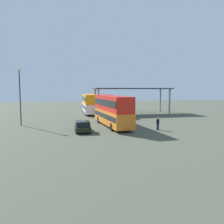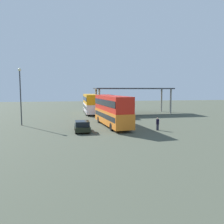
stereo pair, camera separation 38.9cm
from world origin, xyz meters
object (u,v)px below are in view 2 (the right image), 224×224
(double_decker_near_canopy, at_px, (91,103))
(lamppost_tall, at_px, (20,90))
(parked_hatchback, at_px, (82,126))
(pedestrian_waiting, at_px, (158,124))
(double_decker_main, at_px, (112,110))
(double_decker_mid_row, at_px, (108,104))

(double_decker_near_canopy, bearing_deg, lamppost_tall, 141.44)
(parked_hatchback, xyz_separation_m, lamppost_tall, (-8.32, 6.64, 4.44))
(double_decker_near_canopy, height_order, pedestrian_waiting, double_decker_near_canopy)
(lamppost_tall, bearing_deg, pedestrian_waiting, -22.37)
(double_decker_main, bearing_deg, parked_hatchback, 123.93)
(double_decker_main, bearing_deg, double_decker_near_canopy, -0.68)
(pedestrian_waiting, bearing_deg, lamppost_tall, 39.01)
(lamppost_tall, bearing_deg, parked_hatchback, -38.59)
(double_decker_near_canopy, distance_m, pedestrian_waiting, 22.38)
(parked_hatchback, xyz_separation_m, double_decker_mid_row, (6.30, 18.37, 1.53))
(parked_hatchback, relative_size, double_decker_near_canopy, 0.33)
(double_decker_mid_row, xyz_separation_m, lamppost_tall, (-14.62, -11.73, 2.91))
(parked_hatchback, xyz_separation_m, pedestrian_waiting, (9.47, -0.68, 0.14))
(parked_hatchback, height_order, pedestrian_waiting, pedestrian_waiting)
(double_decker_near_canopy, bearing_deg, double_decker_mid_row, -124.05)
(double_decker_near_canopy, height_order, lamppost_tall, lamppost_tall)
(parked_hatchback, xyz_separation_m, double_decker_near_canopy, (2.93, 20.67, 1.59))
(double_decker_main, distance_m, parked_hatchback, 5.93)
(double_decker_main, height_order, lamppost_tall, lamppost_tall)
(double_decker_main, bearing_deg, lamppost_tall, 71.04)
(lamppost_tall, bearing_deg, double_decker_mid_row, 38.74)
(double_decker_main, relative_size, lamppost_tall, 1.43)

